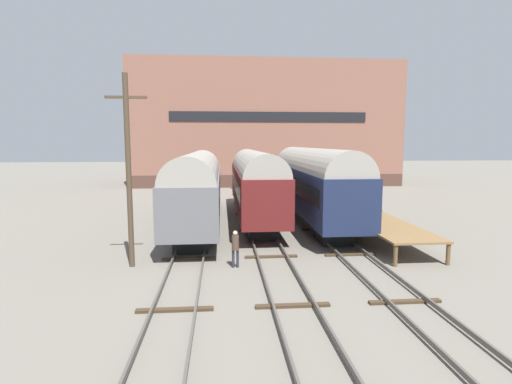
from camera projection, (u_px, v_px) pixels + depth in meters
ground_plane at (265, 243)px, 22.68m from camera, size 200.00×200.00×0.00m
track_left at (193, 242)px, 22.32m from camera, size 2.60×60.00×0.26m
track_middle at (265, 240)px, 22.66m from camera, size 2.60×60.00×0.26m
track_right at (334, 239)px, 23.01m from camera, size 2.60×60.00×0.26m
train_car_navy at (313, 181)px, 28.11m from camera, size 3.02×17.27×5.27m
train_car_maroon at (254, 180)px, 29.30m from camera, size 2.84×17.47×5.06m
train_car_grey at (197, 185)px, 26.52m from camera, size 3.01×17.03×5.03m
station_platform at (377, 221)px, 23.65m from camera, size 2.84×11.13×1.12m
bench at (370, 210)px, 24.25m from camera, size 1.40×0.40×0.91m
person_worker at (235, 245)px, 18.04m from camera, size 0.32×0.32×1.70m
utility_pole at (128, 169)px, 17.77m from camera, size 1.80×0.24×8.66m
warehouse_building at (263, 126)px, 56.48m from camera, size 35.23×13.52×16.14m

